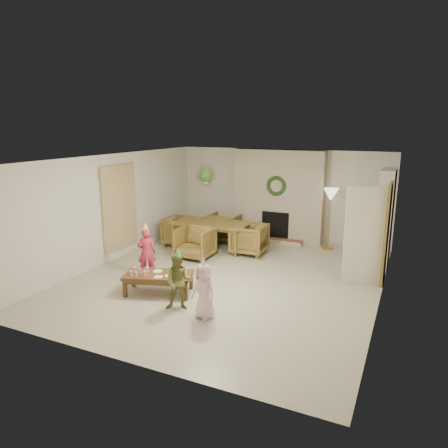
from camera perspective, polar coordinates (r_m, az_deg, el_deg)
The scene contains 56 objects.
floor at distance 8.80m, azimuth 0.68°, elevation -7.41°, with size 7.00×7.00×0.00m, color #B7B29E.
ceiling at distance 8.25m, azimuth 0.73°, elevation 9.03°, with size 7.00×7.00×0.00m, color white.
wall_back at distance 11.66m, azimuth 7.81°, elevation 4.05°, with size 7.00×7.00×0.00m, color silver.
wall_front at distance 5.57m, azimuth -14.39°, elevation -6.86°, with size 7.00×7.00×0.00m, color silver.
wall_left at distance 10.02m, azimuth -15.15°, elevation 2.15°, with size 7.00×7.00×0.00m, color silver.
wall_right at distance 7.74m, azimuth 21.39°, elevation -1.61°, with size 7.00×7.00×0.00m, color silver.
fireplace_mass at distance 11.47m, azimuth 7.51°, elevation 3.91°, with size 2.50×0.40×2.50m, color brown.
fireplace_hearth at distance 11.41m, azimuth 6.79°, elevation -2.26°, with size 1.60×0.30×0.12m, color maroon.
fireplace_firebox at distance 11.46m, azimuth 7.11°, elevation -0.17°, with size 0.75×0.12×0.75m, color black.
fireplace_wreath at distance 11.21m, azimuth 7.20°, elevation 5.24°, with size 0.54×0.54×0.10m, color #1A3B16.
floor_lamp_base at distance 11.12m, azimuth 14.13°, elevation -3.24°, with size 0.30×0.30×0.03m, color gold.
floor_lamp_post at distance 10.94m, azimuth 14.35°, elevation 0.40°, with size 0.03×0.03×1.43m, color gold.
floor_lamp_shade at distance 10.80m, azimuth 14.56°, elevation 3.94°, with size 0.38×0.38×0.32m, color beige.
bookshelf_carcass at distance 10.02m, azimuth 21.35°, elevation 0.81°, with size 0.30×1.00×2.20m, color white.
bookshelf_shelf_a at distance 10.18m, azimuth 20.92°, elevation -2.75°, with size 0.30×0.92×0.03m, color white.
bookshelf_shelf_b at distance 10.08m, azimuth 21.11°, elevation -0.56°, with size 0.30×0.92×0.03m, color white.
bookshelf_shelf_c at distance 9.99m, azimuth 21.31°, elevation 1.66°, with size 0.30×0.92×0.03m, color white.
bookshelf_shelf_d at distance 9.93m, azimuth 21.50°, elevation 3.92°, with size 0.30×0.92×0.03m, color white.
books_row_lower at distance 10.00m, azimuth 20.81°, elevation -2.19°, with size 0.20×0.40×0.24m, color maroon.
books_row_mid at distance 10.10m, azimuth 21.09°, elevation 0.28°, with size 0.20×0.44×0.24m, color #294596.
books_row_upper at distance 9.87m, azimuth 21.21°, elevation 2.30°, with size 0.20×0.36×0.22m, color #A69B23.
door_frame at distance 8.96m, azimuth 21.56°, elevation -1.16°, with size 0.05×0.86×2.04m, color brown.
door_leaf at distance 8.63m, azimuth 18.87°, elevation -1.62°, with size 0.05×0.80×2.00m, color beige.
curtain_panel at distance 10.15m, azimuth -14.25°, elevation 2.34°, with size 0.06×1.20×2.00m, color beige.
dining_table at distance 10.73m, azimuth -1.90°, elevation -1.62°, with size 1.95×1.09×0.68m, color brown.
dining_chair_near at distance 9.98m, azimuth -4.03°, elevation -2.60°, with size 0.81×0.83×0.76m, color brown.
dining_chair_far at distance 11.47m, azimuth -0.05°, elevation -0.43°, with size 0.81×0.83×0.76m, color brown.
dining_chair_left at distance 11.11m, azimuth -5.88°, elevation -0.97°, with size 0.81×0.83×0.76m, color brown.
dining_chair_right at distance 10.32m, azimuth 3.47°, elevation -2.06°, with size 0.81×0.83×0.76m, color brown.
hanging_plant_cord at distance 10.19m, azimuth -2.51°, elevation 7.91°, with size 0.01×0.01×0.70m, color tan.
hanging_plant_pot at distance 10.23m, azimuth -2.49°, elevation 5.96°, with size 0.16×0.16×0.12m, color #A36234.
hanging_plant_foliage at distance 10.21m, azimuth -2.50°, elevation 6.63°, with size 0.32×0.32×0.32m, color #204617.
coffee_table_top at distance 8.01m, azimuth -9.03°, elevation -6.97°, with size 1.28×0.64×0.06m, color #51361B.
coffee_table_apron at distance 8.04m, azimuth -9.01°, elevation -7.43°, with size 1.18×0.54×0.08m, color #51361B.
coffee_leg_fl at distance 8.02m, azimuth -13.51°, elevation -8.67°, with size 0.07×0.07×0.33m, color #51361B.
coffee_leg_fr at distance 7.72m, azimuth -5.29°, elevation -9.24°, with size 0.07×0.07×0.33m, color #51361B.
coffee_leg_bl at distance 8.48m, azimuth -12.33°, elevation -7.37°, with size 0.07×0.07×0.33m, color #51361B.
coffee_leg_br at distance 8.19m, azimuth -4.55°, elevation -7.84°, with size 0.07×0.07×0.33m, color #51361B.
cup_a at distance 8.00m, azimuth -12.75°, elevation -6.62°, with size 0.07×0.07×0.09m, color silver.
cup_b at distance 8.17m, azimuth -12.30°, elevation -6.16°, with size 0.07×0.07×0.09m, color silver.
cup_c at distance 7.92m, azimuth -12.05°, elevation -6.80°, with size 0.07×0.07×0.09m, color silver.
cup_d at distance 8.09m, azimuth -11.62°, elevation -6.32°, with size 0.07×0.07×0.09m, color silver.
cup_e at distance 7.95m, azimuth -10.93°, elevation -6.67°, with size 0.07×0.07×0.09m, color silver.
cup_f at distance 8.12m, azimuth -10.52°, elevation -6.20°, with size 0.07×0.07×0.09m, color silver.
plate_a at distance 8.12m, azimuth -9.16°, elevation -6.44°, with size 0.18×0.18×0.01m, color white.
plate_b at distance 7.85m, azimuth -7.49°, elevation -7.09°, with size 0.18×0.18×0.01m, color white.
plate_c at distance 7.99m, azimuth -5.78°, elevation -6.68°, with size 0.18×0.18×0.01m, color white.
food_scoop at distance 7.84m, azimuth -7.50°, elevation -6.83°, with size 0.07×0.07×0.07m, color tan.
napkin_left at distance 7.83m, azimuth -9.03°, elevation -7.22°, with size 0.15×0.15×0.01m, color beige.
napkin_right at distance 8.08m, azimuth -6.35°, elevation -6.46°, with size 0.15×0.15×0.01m, color beige.
child_red at distance 8.89m, azimuth -10.65°, elevation -3.86°, with size 0.38×0.25×1.05m, color #B8273F.
party_hat_red at distance 8.73m, azimuth -10.81°, elevation -0.29°, with size 0.14×0.14×0.20m, color #F3EF51.
child_plaid at distance 7.25m, azimuth -6.27°, elevation -7.97°, with size 0.49×0.38×1.00m, color #975F29.
party_hat_plaid at distance 7.07m, azimuth -6.38°, elevation -3.91°, with size 0.12×0.12×0.16m, color #4EB750.
child_pink at distance 6.92m, azimuth -2.82°, elevation -9.22°, with size 0.46×0.30×0.94m, color beige.
party_hat_pink at distance 6.74m, azimuth -2.87°, elevation -5.22°, with size 0.12×0.12×0.17m, color silver.
Camera 1 is at (3.37, -7.50, 3.15)m, focal length 33.11 mm.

